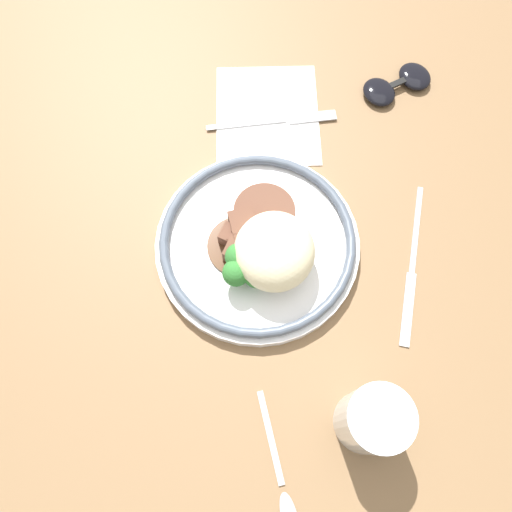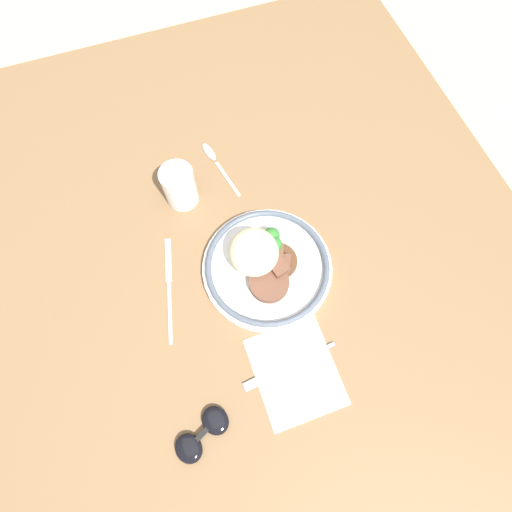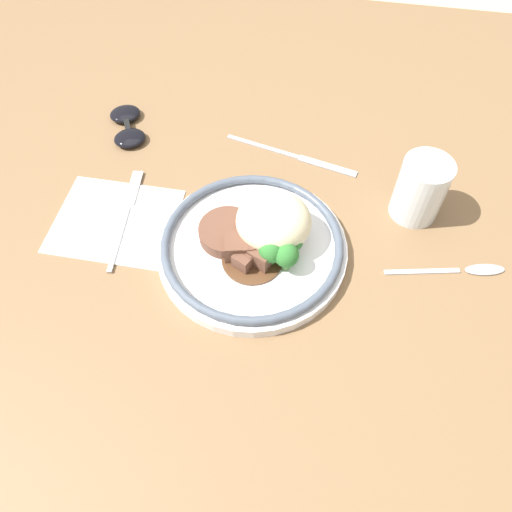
% 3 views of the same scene
% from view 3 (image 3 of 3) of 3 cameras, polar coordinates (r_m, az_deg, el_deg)
% --- Properties ---
extents(ground_plane, '(8.00, 8.00, 0.00)m').
position_cam_3_polar(ground_plane, '(0.74, 1.75, 2.45)').
color(ground_plane, tan).
extents(dining_table, '(1.43, 1.25, 0.03)m').
position_cam_3_polar(dining_table, '(0.73, 1.79, 3.23)').
color(dining_table, brown).
rests_on(dining_table, ground).
extents(napkin, '(0.17, 0.14, 0.00)m').
position_cam_3_polar(napkin, '(0.74, -15.80, 3.90)').
color(napkin, white).
rests_on(napkin, dining_table).
extents(plate, '(0.26, 0.26, 0.08)m').
position_cam_3_polar(plate, '(0.66, 0.18, 1.77)').
color(plate, white).
rests_on(plate, dining_table).
extents(juice_glass, '(0.07, 0.07, 0.09)m').
position_cam_3_polar(juice_glass, '(0.73, 18.18, 6.98)').
color(juice_glass, '#F4AD19').
rests_on(juice_glass, dining_table).
extents(fork, '(0.03, 0.18, 0.00)m').
position_cam_3_polar(fork, '(0.75, -14.45, 5.32)').
color(fork, '#ADADB2').
rests_on(fork, napkin).
extents(knife, '(0.21, 0.06, 0.00)m').
position_cam_3_polar(knife, '(0.80, 4.54, 11.28)').
color(knife, '#ADADB2').
rests_on(knife, dining_table).
extents(spoon, '(0.16, 0.05, 0.01)m').
position_cam_3_polar(spoon, '(0.72, 23.18, -1.49)').
color(spoon, '#ADADB2').
rests_on(spoon, dining_table).
extents(sunglasses, '(0.09, 0.12, 0.02)m').
position_cam_3_polar(sunglasses, '(0.87, -14.48, 14.21)').
color(sunglasses, black).
rests_on(sunglasses, dining_table).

